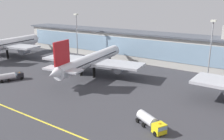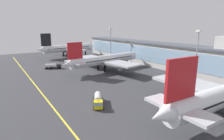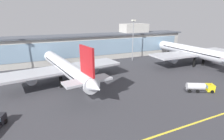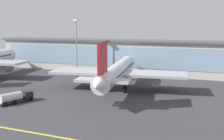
{
  "view_description": "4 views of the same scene",
  "coord_description": "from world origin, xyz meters",
  "px_view_note": "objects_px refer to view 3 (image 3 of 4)",
  "views": [
    {
      "loc": [
        54.63,
        -56.41,
        28.26
      ],
      "look_at": [
        6.58,
        13.36,
        4.3
      ],
      "focal_mm": 38.89,
      "sensor_mm": 36.0,
      "label": 1
    },
    {
      "loc": [
        80.6,
        -35.02,
        23.29
      ],
      "look_at": [
        9.11,
        10.8,
        3.6
      ],
      "focal_mm": 30.06,
      "sensor_mm": 36.0,
      "label": 2
    },
    {
      "loc": [
        -14.18,
        -45.5,
        23.44
      ],
      "look_at": [
        9.82,
        8.0,
        5.32
      ],
      "focal_mm": 27.67,
      "sensor_mm": 36.0,
      "label": 3
    },
    {
      "loc": [
        23.12,
        -60.99,
        19.71
      ],
      "look_at": [
        -6.72,
        15.32,
        6.35
      ],
      "focal_mm": 42.98,
      "sensor_mm": 36.0,
      "label": 4
    }
  ],
  "objects_px": {
    "fuel_tanker_truck": "(201,87)",
    "apron_light_mast_centre": "(133,34)",
    "airliner_near_right": "(65,68)",
    "airliner_far_right": "(194,52)"
  },
  "relations": [
    {
      "from": "airliner_far_right",
      "to": "fuel_tanker_truck",
      "type": "height_order",
      "value": "airliner_far_right"
    },
    {
      "from": "airliner_far_right",
      "to": "fuel_tanker_truck",
      "type": "xyz_separation_m",
      "value": [
        -25.21,
        -25.33,
        -4.91
      ]
    },
    {
      "from": "airliner_far_right",
      "to": "apron_light_mast_centre",
      "type": "distance_m",
      "value": 32.46
    },
    {
      "from": "airliner_near_right",
      "to": "fuel_tanker_truck",
      "type": "height_order",
      "value": "airliner_near_right"
    },
    {
      "from": "fuel_tanker_truck",
      "to": "airliner_near_right",
      "type": "bearing_deg",
      "value": 174.34
    },
    {
      "from": "airliner_far_right",
      "to": "apron_light_mast_centre",
      "type": "xyz_separation_m",
      "value": [
        -23.9,
        20.39,
        8.16
      ]
    },
    {
      "from": "apron_light_mast_centre",
      "to": "airliner_near_right",
      "type": "bearing_deg",
      "value": -153.23
    },
    {
      "from": "apron_light_mast_centre",
      "to": "airliner_far_right",
      "type": "bearing_deg",
      "value": -40.47
    },
    {
      "from": "fuel_tanker_truck",
      "to": "apron_light_mast_centre",
      "type": "relative_size",
      "value": 0.41
    },
    {
      "from": "fuel_tanker_truck",
      "to": "apron_light_mast_centre",
      "type": "xyz_separation_m",
      "value": [
        1.31,
        45.72,
        13.07
      ]
    }
  ]
}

